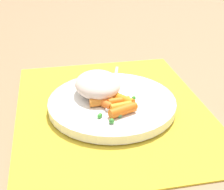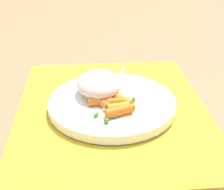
% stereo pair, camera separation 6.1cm
% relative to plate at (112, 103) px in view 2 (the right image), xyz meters
% --- Properties ---
extents(ground_plane, '(2.40, 2.40, 0.00)m').
position_rel_plate_xyz_m(ground_plane, '(0.00, 0.00, -0.01)').
color(ground_plane, '#997551').
extents(placemat, '(0.46, 0.37, 0.01)m').
position_rel_plate_xyz_m(placemat, '(0.00, 0.00, -0.01)').
color(placemat, gold).
rests_on(placemat, ground_plane).
extents(plate, '(0.25, 0.25, 0.02)m').
position_rel_plate_xyz_m(plate, '(0.00, 0.00, 0.00)').
color(plate, white).
rests_on(plate, placemat).
extents(rice_mound, '(0.11, 0.09, 0.04)m').
position_rel_plate_xyz_m(rice_mound, '(-0.03, -0.02, 0.03)').
color(rice_mound, beige).
rests_on(rice_mound, plate).
extents(carrot_portion, '(0.08, 0.09, 0.02)m').
position_rel_plate_xyz_m(carrot_portion, '(0.03, 0.00, 0.02)').
color(carrot_portion, orange).
rests_on(carrot_portion, plate).
extents(pea_scatter, '(0.09, 0.08, 0.01)m').
position_rel_plate_xyz_m(pea_scatter, '(0.04, 0.00, 0.01)').
color(pea_scatter, '#458F33').
rests_on(pea_scatter, plate).
extents(fork, '(0.19, 0.06, 0.01)m').
position_rel_plate_xyz_m(fork, '(-0.03, 0.01, 0.01)').
color(fork, silver).
rests_on(fork, plate).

